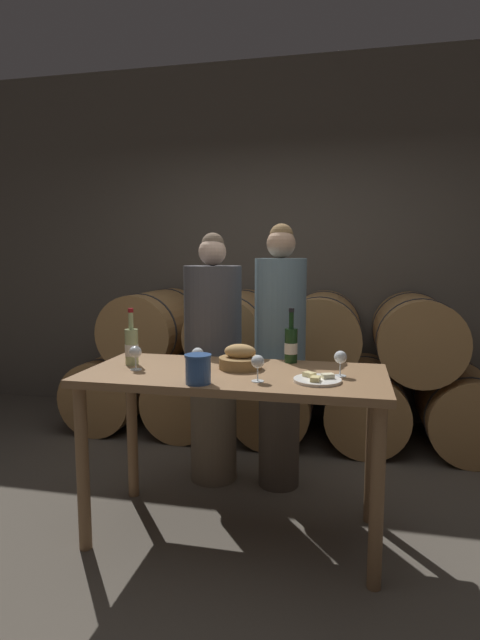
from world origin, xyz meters
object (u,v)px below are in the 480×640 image
(wine_bottle_red, at_px, (291,344))
(wine_glass_center, at_px, (258,363))
(cheese_plate, at_px, (317,379))
(wine_glass_left, at_px, (198,355))
(tasting_table, at_px, (234,396))
(blue_crock, at_px, (198,368))
(wine_glass_right, at_px, (340,358))
(person_right, at_px, (280,355))
(wine_bottle_white, at_px, (132,346))
(bread_basket, at_px, (240,359))
(wine_glass_far_left, at_px, (135,353))
(person_left, at_px, (213,358))

(wine_bottle_red, bearing_deg, wine_glass_center, -102.78)
(cheese_plate, bearing_deg, wine_glass_left, 174.54)
(tasting_table, distance_m, wine_glass_left, 0.29)
(wine_glass_left, relative_size, wine_glass_center, 1.00)
(blue_crock, bearing_deg, wine_glass_right, 23.91)
(wine_glass_right, bearing_deg, wine_bottle_red, 135.46)
(person_right, xyz_separation_m, wine_glass_center, (0.00, -0.81, 0.12))
(tasting_table, xyz_separation_m, person_right, (0.15, 0.64, 0.10))
(wine_glass_left, bearing_deg, wine_bottle_white, 166.85)
(wine_bottle_red, relative_size, bread_basket, 1.36)
(wine_glass_far_left, bearing_deg, wine_bottle_white, 122.84)
(person_left, bearing_deg, wine_glass_center, -61.34)
(wine_bottle_red, bearing_deg, wine_bottle_white, -163.62)
(wine_glass_right, bearing_deg, blue_crock, -156.09)
(wine_glass_left, bearing_deg, wine_bottle_red, 38.04)
(tasting_table, relative_size, person_left, 0.95)
(blue_crock, height_order, wine_glass_left, blue_crock)
(cheese_plate, height_order, wine_glass_right, wine_glass_right)
(bread_basket, bearing_deg, wine_glass_left, -145.62)
(person_right, distance_m, cheese_plate, 0.80)
(tasting_table, xyz_separation_m, wine_glass_right, (0.53, 0.02, 0.22))
(tasting_table, bearing_deg, wine_glass_center, -48.18)
(tasting_table, xyz_separation_m, wine_bottle_white, (-0.58, 0.04, 0.23))
(blue_crock, xyz_separation_m, cheese_plate, (0.54, 0.16, -0.06))
(wine_glass_far_left, distance_m, wine_glass_left, 0.33)
(tasting_table, height_order, bread_basket, bread_basket)
(wine_glass_right, bearing_deg, wine_glass_center, -153.46)
(blue_crock, bearing_deg, tasting_table, 67.70)
(wine_bottle_red, distance_m, wine_glass_left, 0.55)
(cheese_plate, xyz_separation_m, wine_glass_center, (-0.28, -0.06, 0.08))
(person_left, height_order, wine_bottle_white, person_left)
(wine_bottle_white, xyz_separation_m, bread_basket, (0.60, 0.04, -0.05))
(person_right, xyz_separation_m, wine_bottle_white, (-0.73, -0.60, 0.14))
(wine_glass_center, bearing_deg, wine_glass_far_left, 171.31)
(tasting_table, bearing_deg, wine_glass_left, -163.24)
(person_left, distance_m, wine_glass_left, 0.72)
(wine_bottle_red, distance_m, wine_bottle_white, 0.88)
(wine_bottle_white, bearing_deg, wine_glass_left, -13.15)
(wine_bottle_red, height_order, bread_basket, wine_bottle_red)
(tasting_table, height_order, wine_glass_center, wine_glass_center)
(tasting_table, xyz_separation_m, cheese_plate, (0.43, -0.11, 0.14))
(wine_bottle_white, xyz_separation_m, wine_glass_center, (0.74, -0.21, -0.01))
(person_right, relative_size, blue_crock, 12.17)
(blue_crock, bearing_deg, person_right, 74.00)
(wine_glass_left, bearing_deg, person_right, 64.63)
(wine_bottle_red, xyz_separation_m, blue_crock, (-0.37, -0.56, -0.03))
(wine_bottle_red, bearing_deg, person_left, 147.41)
(person_right, distance_m, wine_glass_far_left, 0.97)
(bread_basket, bearing_deg, wine_glass_far_left, -164.18)
(wine_glass_right, bearing_deg, person_right, 121.75)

